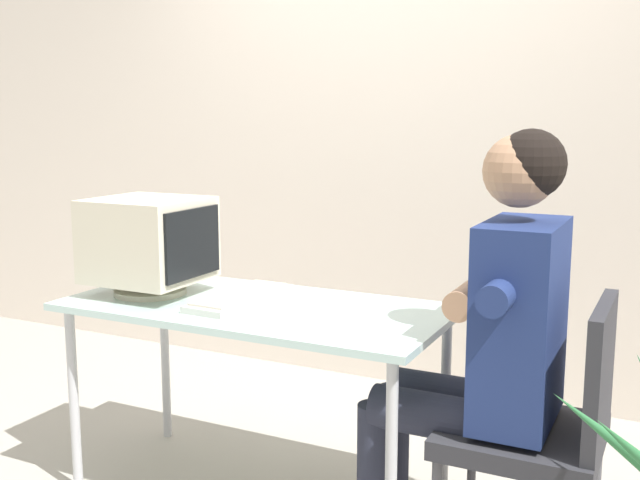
% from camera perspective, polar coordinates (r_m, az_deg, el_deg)
% --- Properties ---
extents(wall_back, '(8.00, 0.10, 3.00)m').
position_cam_1_polar(wall_back, '(3.78, 10.25, 10.93)').
color(wall_back, beige).
rests_on(wall_back, ground_plane).
extents(desk, '(1.37, 0.66, 0.73)m').
position_cam_1_polar(desk, '(2.71, -4.89, -6.14)').
color(desk, '#B7B7BC').
rests_on(desk, ground_plane).
extents(crt_monitor, '(0.40, 0.37, 0.36)m').
position_cam_1_polar(crt_monitor, '(2.87, -12.80, -0.08)').
color(crt_monitor, beige).
rests_on(crt_monitor, desk).
extents(keyboard, '(0.18, 0.48, 0.03)m').
position_cam_1_polar(keyboard, '(2.73, -6.08, -4.34)').
color(keyboard, silver).
rests_on(keyboard, desk).
extents(office_chair, '(0.47, 0.47, 0.86)m').
position_cam_1_polar(office_chair, '(2.44, 16.75, -12.95)').
color(office_chair, '#4C4C51').
rests_on(office_chair, ground_plane).
extents(person_seated, '(0.73, 0.60, 1.35)m').
position_cam_1_polar(person_seated, '(2.39, 12.64, -6.63)').
color(person_seated, navy).
rests_on(person_seated, ground_plane).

